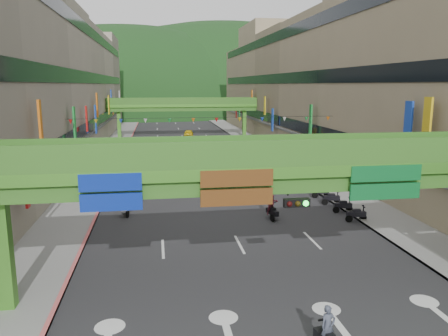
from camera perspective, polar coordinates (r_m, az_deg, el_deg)
road_slab at (r=62.96m, az=-4.48°, el=2.29°), size 18.00×140.00×0.02m
sidewalk_left at (r=63.09m, az=-14.50°, el=2.05°), size 4.00×140.00×0.15m
sidewalk_right at (r=64.70m, az=5.29°, el=2.56°), size 4.00×140.00×0.15m
curb_left at (r=62.93m, az=-12.77°, el=2.12°), size 0.20×140.00×0.18m
curb_right at (r=64.27m, az=3.64°, el=2.55°), size 0.20×140.00×0.18m
building_row_left at (r=63.70m, az=-22.13°, el=10.17°), size 12.80×95.00×19.00m
building_row_right at (r=66.42m, az=12.20°, el=10.71°), size 12.80×95.00×19.00m
overpass_near at (r=18.80m, az=8.75°, el=-1.95°), size 28.00×12.27×7.10m
overpass_far at (r=77.33m, az=-5.40°, el=7.88°), size 28.00×2.20×7.10m
hill_left at (r=172.65m, az=-12.35°, el=7.49°), size 168.00×140.00×112.00m
hill_right at (r=194.59m, az=-0.05°, el=8.08°), size 208.00×176.00×128.00m
bunting_string at (r=42.48m, az=-2.50°, el=6.27°), size 26.00×0.36×0.47m
scooter_rider_near at (r=16.60m, az=13.39°, el=-20.22°), size 0.69×1.59×1.85m
scooter_rider_mid at (r=30.80m, az=6.35°, el=-4.76°), size 0.98×1.58×2.09m
scooter_rider_left at (r=32.28m, az=-12.71°, el=-4.29°), size 1.09×1.58×2.09m
scooter_rider_far at (r=58.96m, az=-5.78°, el=2.71°), size 0.93×1.59×2.08m
parked_scooter_row at (r=34.51m, az=14.53°, el=-4.31°), size 1.60×7.20×1.08m
car_silver at (r=47.94m, az=-5.56°, el=0.43°), size 1.57×4.34×1.42m
car_yellow at (r=78.22m, az=-4.66°, el=4.47°), size 2.07×4.28×1.41m
pedestrian_dark at (r=44.27m, az=12.54°, el=-0.35°), size 1.19×0.81×1.88m
pedestrian_blue at (r=48.37m, az=11.68°, el=0.52°), size 0.87×0.63×1.72m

